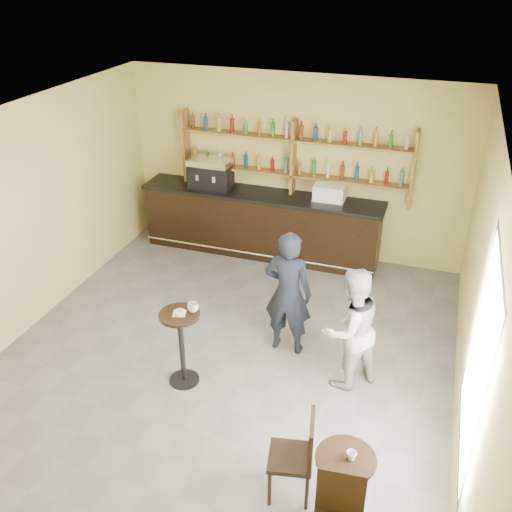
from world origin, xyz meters
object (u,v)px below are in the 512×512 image
(cafe_table, at_px, (343,484))
(patron_second, at_px, (350,329))
(bar_counter, at_px, (261,224))
(espresso_machine, at_px, (211,173))
(pedestal_table, at_px, (182,348))
(man_main, at_px, (288,293))
(pastry_case, at_px, (330,193))
(chair_west, at_px, (290,456))

(cafe_table, distance_m, patron_second, 2.01)
(bar_counter, bearing_deg, cafe_table, -63.45)
(espresso_machine, bearing_deg, pedestal_table, -76.97)
(bar_counter, xyz_separation_m, espresso_machine, (-0.95, 0.00, 0.85))
(espresso_machine, xyz_separation_m, man_main, (2.18, -2.59, -0.53))
(man_main, height_order, patron_second, man_main)
(espresso_machine, height_order, pedestal_table, espresso_machine)
(espresso_machine, distance_m, cafe_table, 6.11)
(bar_counter, height_order, pedestal_table, bar_counter)
(pastry_case, relative_size, chair_west, 0.53)
(man_main, relative_size, chair_west, 1.79)
(espresso_machine, distance_m, pastry_case, 2.16)
(man_main, relative_size, cafe_table, 2.45)
(espresso_machine, distance_m, chair_west, 5.75)
(espresso_machine, relative_size, cafe_table, 1.00)
(chair_west, bearing_deg, pedestal_table, -135.88)
(chair_west, bearing_deg, bar_counter, -169.76)
(pastry_case, distance_m, man_main, 2.62)
(patron_second, bearing_deg, man_main, -70.73)
(cafe_table, bearing_deg, man_main, 117.74)
(espresso_machine, relative_size, patron_second, 0.45)
(bar_counter, distance_m, cafe_table, 5.54)
(pastry_case, height_order, patron_second, patron_second)
(pastry_case, bearing_deg, pedestal_table, -99.70)
(bar_counter, bearing_deg, man_main, -64.57)
(man_main, xyz_separation_m, chair_west, (0.69, -2.31, -0.40))
(patron_second, bearing_deg, espresso_machine, -89.95)
(bar_counter, height_order, chair_west, bar_counter)
(cafe_table, bearing_deg, chair_west, 174.81)
(pedestal_table, distance_m, man_main, 1.57)
(chair_west, bearing_deg, patron_second, 161.81)
(cafe_table, distance_m, chair_west, 0.57)
(pastry_case, bearing_deg, man_main, -83.44)
(bar_counter, bearing_deg, chair_west, -68.57)
(pedestal_table, bearing_deg, patron_second, 18.51)
(cafe_table, bearing_deg, pedestal_table, 151.24)
(pedestal_table, distance_m, patron_second, 2.12)
(man_main, height_order, cafe_table, man_main)
(espresso_machine, relative_size, man_main, 0.41)
(man_main, bearing_deg, patron_second, 156.68)
(pastry_case, height_order, pedestal_table, pastry_case)
(man_main, bearing_deg, chair_west, 108.38)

